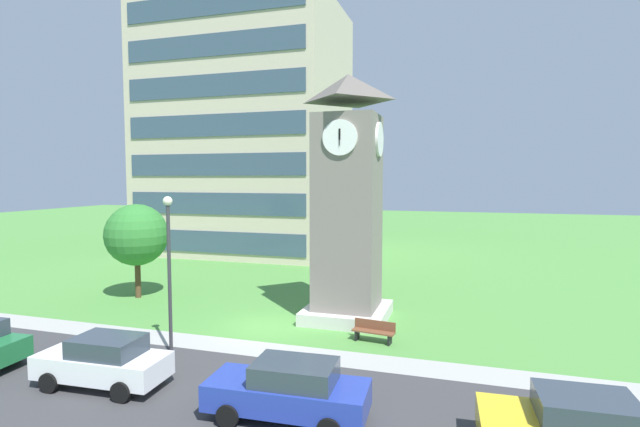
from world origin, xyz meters
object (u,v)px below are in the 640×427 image
object	(u,v)px
park_bench	(374,331)
parked_car_blue	(289,390)
clock_tower	(348,211)
parked_car_white	(104,361)
street_lamp	(169,258)
tree_near_tower	(137,235)

from	to	relation	value
park_bench	parked_car_blue	size ratio (longest dim) A/B	0.39
clock_tower	park_bench	world-z (taller)	clock_tower
park_bench	parked_car_white	xyz separation A→B (m)	(-7.78, -6.83, 0.40)
parked_car_white	parked_car_blue	distance (m)	6.63
park_bench	parked_car_blue	xyz separation A→B (m)	(-1.15, -7.04, 0.40)
clock_tower	parked_car_white	distance (m)	12.21
street_lamp	clock_tower	bearing A→B (deg)	50.07
street_lamp	tree_near_tower	bearing A→B (deg)	134.98
clock_tower	park_bench	distance (m)	5.94
street_lamp	parked_car_white	distance (m)	4.32
parked_car_white	parked_car_blue	xyz separation A→B (m)	(6.63, -0.21, 0.00)
tree_near_tower	parked_car_white	bearing A→B (deg)	-56.91
park_bench	street_lamp	bearing A→B (deg)	-153.16
park_bench	parked_car_blue	distance (m)	7.14
clock_tower	parked_car_blue	world-z (taller)	clock_tower
parked_car_white	clock_tower	bearing A→B (deg)	58.53
park_bench	parked_car_blue	bearing A→B (deg)	-99.28
parked_car_white	parked_car_blue	bearing A→B (deg)	-1.77
tree_near_tower	parked_car_blue	bearing A→B (deg)	-38.06
parked_car_white	parked_car_blue	world-z (taller)	same
tree_near_tower	parked_car_white	world-z (taller)	tree_near_tower
street_lamp	parked_car_blue	size ratio (longest dim) A/B	1.31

